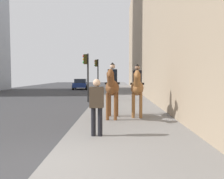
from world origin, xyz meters
TOP-DOWN VIEW (x-y plane):
  - sidewalk_slab at (0.00, -2.00)m, footprint 120.00×4.00m
  - mounted_horse_near at (5.05, -1.40)m, footprint 2.15×0.67m
  - mounted_horse_far at (5.55, -2.48)m, footprint 2.15×0.71m
  - pedestrian_greeting at (2.20, -0.97)m, footprint 0.29×0.42m
  - car_near_lane at (27.52, 3.27)m, footprint 4.14×2.13m
  - traffic_light_near_curb at (12.04, 0.53)m, footprint 0.20×0.44m
  - traffic_light_far_curb at (19.46, 0.36)m, footprint 0.20×0.44m

SIDE VIEW (x-z plane):
  - sidewalk_slab at x=0.00m, z-range 0.00..0.12m
  - car_near_lane at x=27.52m, z-range 0.04..1.48m
  - pedestrian_greeting at x=2.20m, z-range 0.25..1.95m
  - mounted_horse_far at x=5.55m, z-range 0.26..2.57m
  - mounted_horse_near at x=5.05m, z-range 0.27..2.62m
  - traffic_light_near_curb at x=12.04m, z-range 0.61..4.08m
  - traffic_light_far_curb at x=19.46m, z-range 0.62..4.20m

